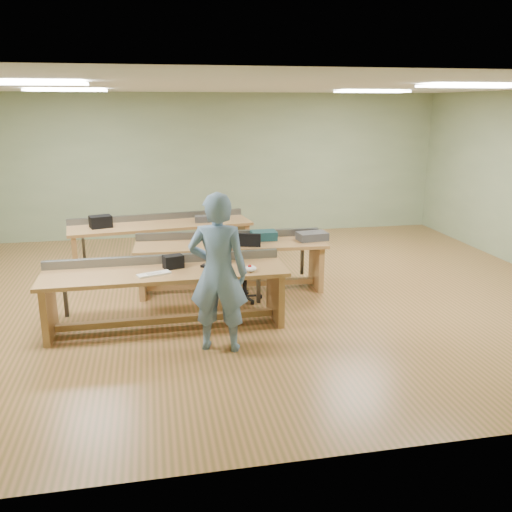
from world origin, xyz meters
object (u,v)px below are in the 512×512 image
workbench_front (166,285)px  camera_bag (173,262)px  task_chair (245,276)px  drinks_can (219,239)px  laptop_base (215,265)px  parts_bin_teal (264,235)px  workbench_mid (231,255)px  parts_bin_grey (312,236)px  workbench_back (161,234)px  mug (223,241)px  person (218,273)px

workbench_front → camera_bag: size_ratio=12.40×
task_chair → drinks_can: size_ratio=8.85×
laptop_base → parts_bin_teal: parts_bin_teal is taller
workbench_mid → parts_bin_teal: size_ratio=7.66×
camera_bag → parts_bin_grey: size_ratio=0.55×
workbench_front → parts_bin_grey: (2.27, 1.16, 0.25)m
parts_bin_grey → drinks_can: bearing=176.1°
workbench_mid → workbench_back: (-1.00, 1.58, 0.01)m
laptop_base → task_chair: size_ratio=0.32×
parts_bin_grey → drinks_can: size_ratio=4.16×
workbench_front → mug: size_ratio=24.57×
workbench_back → person: bearing=-88.8°
workbench_mid → camera_bag: 1.51m
workbench_mid → workbench_back: size_ratio=0.90×
laptop_base → camera_bag: camera_bag is taller
workbench_back → workbench_mid: bearing=-65.0°
camera_bag → task_chair: 1.37m
task_chair → mug: 0.64m
drinks_can → mug: bearing=-64.3°
mug → workbench_front: bearing=-127.3°
workbench_back → mug: (0.87, -1.67, 0.24)m
workbench_front → laptop_base: (0.64, 0.04, 0.21)m
workbench_mid → workbench_back: bearing=125.6°
camera_bag → person: bearing=-78.4°
task_chair → workbench_mid: bearing=124.5°
parts_bin_teal → mug: size_ratio=3.05×
workbench_mid → person: person is taller
laptop_base → mug: mug is taller
camera_bag → parts_bin_grey: camera_bag is taller
parts_bin_grey → drinks_can: parts_bin_grey is taller
workbench_mid → drinks_can: workbench_mid is taller
workbench_front → laptop_base: size_ratio=10.19×
person → workbench_mid: bearing=-85.9°
laptop_base → drinks_can: drinks_can is taller
laptop_base → parts_bin_grey: (1.63, 1.12, 0.04)m
workbench_mid → laptop_base: workbench_mid is taller
workbench_front → workbench_back: same height
task_chair → parts_bin_grey: task_chair is taller
workbench_back → parts_bin_grey: size_ratio=7.24×
workbench_back → camera_bag: camera_bag is taller
parts_bin_teal → parts_bin_grey: (0.72, -0.18, -0.01)m
workbench_mid → drinks_can: (-0.18, 0.00, 0.25)m
workbench_back → task_chair: bearing=-68.0°
parts_bin_teal → mug: (-0.66, -0.17, -0.02)m
camera_bag → parts_bin_teal: bearing=24.6°
workbench_front → person: (0.57, -0.79, 0.37)m
task_chair → mug: (-0.28, 0.35, 0.45)m
workbench_back → parts_bin_grey: bearing=-44.1°
mug → task_chair: bearing=-52.1°
camera_bag → parts_bin_teal: camera_bag is taller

